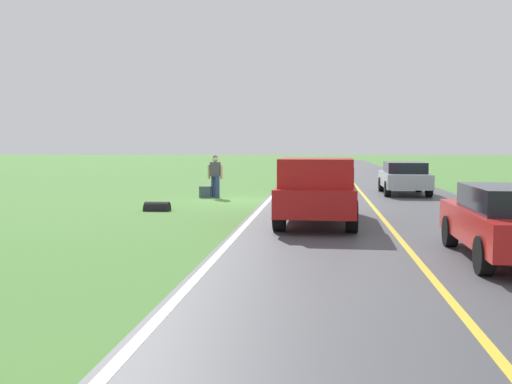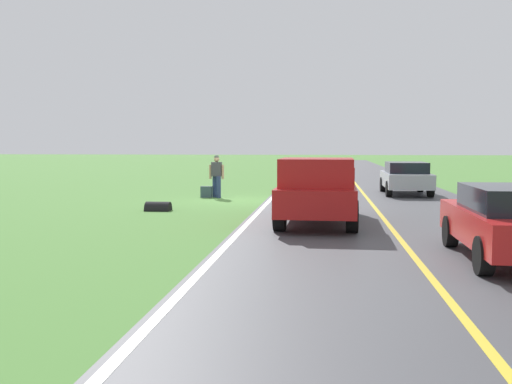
{
  "view_description": "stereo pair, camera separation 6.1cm",
  "coord_description": "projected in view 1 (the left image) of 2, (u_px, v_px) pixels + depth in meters",
  "views": [
    {
      "loc": [
        -3.34,
        22.77,
        2.18
      ],
      "look_at": [
        -1.94,
        10.02,
        1.15
      ],
      "focal_mm": 41.56,
      "sensor_mm": 36.0,
      "label": 1
    },
    {
      "loc": [
        -3.4,
        22.76,
        2.18
      ],
      "look_at": [
        -1.94,
        10.02,
        1.15
      ],
      "focal_mm": 41.56,
      "sensor_mm": 36.0,
      "label": 2
    }
  ],
  "objects": [
    {
      "name": "ground_plane",
      "position": [
        235.0,
        200.0,
        23.1
      ],
      "size": [
        200.0,
        200.0,
        0.0
      ],
      "primitive_type": "plane",
      "color": "#4C7F38"
    },
    {
      "name": "road_surface",
      "position": [
        369.0,
        202.0,
        22.54
      ],
      "size": [
        8.03,
        120.0,
        0.0
      ],
      "primitive_type": "cube",
      "color": "#47474C",
      "rests_on": "ground"
    },
    {
      "name": "lane_edge_line",
      "position": [
        268.0,
        201.0,
        22.95
      ],
      "size": [
        0.16,
        117.6,
        0.0
      ],
      "primitive_type": "cube",
      "color": "silver",
      "rests_on": "ground"
    },
    {
      "name": "lane_centre_line",
      "position": [
        369.0,
        202.0,
        22.54
      ],
      "size": [
        0.14,
        117.6,
        0.0
      ],
      "primitive_type": "cube",
      "color": "gold",
      "rests_on": "ground"
    },
    {
      "name": "hitchhiker_walking",
      "position": [
        215.0,
        174.0,
        24.19
      ],
      "size": [
        0.62,
        0.52,
        1.75
      ],
      "color": "navy",
      "rests_on": "ground"
    },
    {
      "name": "suitcase_carried",
      "position": [
        205.0,
        192.0,
        24.23
      ],
      "size": [
        0.47,
        0.22,
        0.47
      ],
      "primitive_type": "cube",
      "rotation": [
        0.0,
        0.0,
        1.54
      ],
      "color": "#384C56",
      "rests_on": "ground"
    },
    {
      "name": "pickup_truck_passing",
      "position": [
        317.0,
        189.0,
        16.15
      ],
      "size": [
        2.19,
        5.44,
        1.82
      ],
      "color": "#B21919",
      "rests_on": "ground"
    },
    {
      "name": "sedan_near_oncoming",
      "position": [
        404.0,
        177.0,
        25.86
      ],
      "size": [
        1.96,
        4.42,
        1.41
      ],
      "color": "#B2B7C1",
      "rests_on": "ground"
    },
    {
      "name": "drainage_culvert",
      "position": [
        157.0,
        211.0,
        19.48
      ],
      "size": [
        0.8,
        0.6,
        0.6
      ],
      "primitive_type": "cylinder",
      "rotation": [
        0.0,
        1.57,
        0.0
      ],
      "color": "black",
      "rests_on": "ground"
    }
  ]
}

